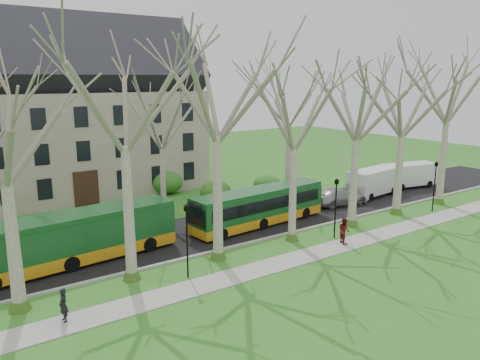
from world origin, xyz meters
name	(u,v)px	position (x,y,z in m)	size (l,w,h in m)	color
ground	(260,251)	(0.00, 0.00, 0.00)	(120.00, 120.00, 0.00)	#317020
sidewalk	(284,262)	(0.00, -2.50, 0.03)	(70.00, 2.00, 0.06)	gray
road	(216,229)	(0.00, 5.50, 0.03)	(80.00, 8.00, 0.06)	black
curb	(247,243)	(0.00, 1.50, 0.07)	(80.00, 0.25, 0.14)	#A5A39E
building	(63,112)	(-6.00, 24.00, 8.07)	(26.50, 12.20, 16.00)	gray
tree_row_verge	(258,147)	(0.00, 0.30, 7.00)	(49.00, 7.00, 14.00)	gray
tree_row_far	(166,145)	(-1.33, 11.00, 6.00)	(33.00, 7.00, 12.00)	gray
lamp_row	(270,217)	(0.00, -1.00, 2.57)	(36.22, 0.22, 4.30)	black
hedges	(117,202)	(-4.67, 14.00, 1.00)	(30.60, 8.60, 2.00)	#194F16
bus_lead	(73,238)	(-10.82, 4.81, 1.69)	(13.02, 2.71, 3.25)	#154B20
bus_follow	(259,206)	(3.33, 4.52, 1.53)	(11.73, 2.44, 2.93)	#154B20
sedan	(339,196)	(12.78, 4.98, 0.84)	(2.17, 5.35, 1.55)	#A1A1A6
van_a	(373,183)	(17.95, 5.45, 1.37)	(6.01, 2.19, 2.62)	silver
van_b	(410,175)	(24.04, 5.72, 1.32)	(5.76, 2.10, 2.52)	silver
pedestrian_a	(63,305)	(-13.27, -2.19, 0.88)	(0.60, 0.39, 1.64)	black
pedestrian_b	(344,230)	(5.62, -2.25, 0.97)	(0.88, 0.69, 1.82)	#5B1417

